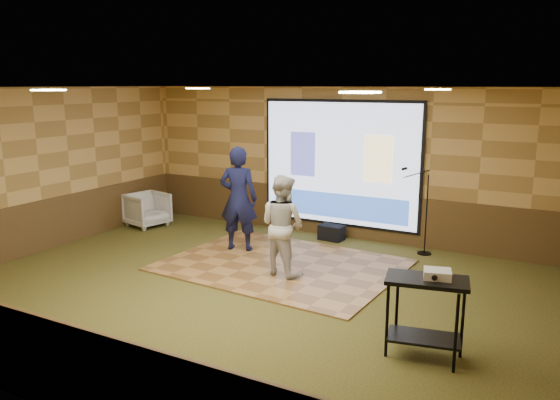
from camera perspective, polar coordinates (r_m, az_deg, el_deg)
The scene contains 18 objects.
ground at distance 8.30m, azimuth -3.15°, elevation -9.54°, with size 9.00×9.00×0.00m, color #2E3618.
room_shell at distance 7.78m, azimuth -3.32°, elevation 4.96°, with size 9.04×7.04×3.02m.
wainscot_back at distance 11.14m, azimuth 6.21°, elevation -1.41°, with size 9.00×0.04×0.95m, color #4F381A.
wainscot_front at distance 5.71m, azimuth -22.49°, elevation -15.73°, with size 9.00×0.04×0.95m, color #4F381A.
wainscot_left at distance 11.08m, azimuth -23.38°, elevation -2.42°, with size 0.04×7.00×0.95m, color #4F381A.
projector_screen at distance 10.91m, azimuth 6.25°, elevation 3.66°, with size 3.32×0.06×2.52m.
downlight_nw at distance 10.45m, azimuth -8.59°, elevation 11.46°, with size 0.32×0.32×0.02m, color #FFEEBF.
downlight_ne at distance 8.57m, azimuth 16.16°, elevation 11.04°, with size 0.32×0.32×0.02m, color #FFEEBF.
downlight_sw at distance 8.05m, azimuth -23.03°, elevation 10.53°, with size 0.32×0.32×0.02m, color #FFEEBF.
downlight_se at distance 5.40m, azimuth 8.39°, elevation 11.07°, with size 0.32×0.32×0.02m, color #FFEEBF.
dance_floor at distance 9.41m, azimuth 0.19°, elevation -6.80°, with size 3.84×2.93×0.03m, color #A4733C.
player_left at distance 10.02m, azimuth -4.36°, elevation 0.14°, with size 0.70×0.46×1.93m, color #13163C.
player_right at distance 8.73m, azimuth 0.26°, elevation -2.62°, with size 0.79×0.62×1.63m, color beige.
av_table at distance 6.41m, azimuth 14.99°, elevation -10.33°, with size 0.90×0.47×0.94m.
projector at distance 6.32m, azimuth 16.12°, elevation -7.44°, with size 0.29×0.24×0.10m, color white.
mic_stand at distance 10.27m, azimuth 14.66°, elevation -2.78°, with size 0.62×0.25×1.59m.
banquet_chair at distance 12.24m, azimuth -13.70°, elevation -0.98°, with size 0.78×0.81×0.73m, color gray.
duffel_bag at distance 10.94m, azimuth 5.41°, elevation -3.40°, with size 0.48×0.32×0.30m, color black.
Camera 1 is at (4.06, -6.57, 3.05)m, focal length 35.00 mm.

